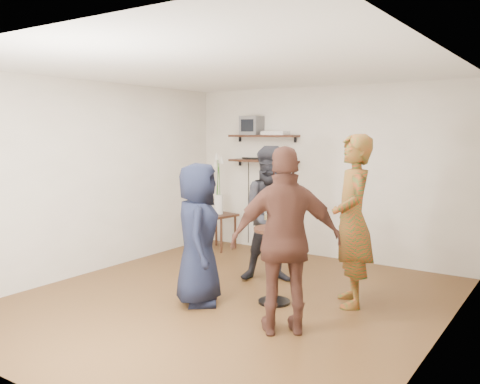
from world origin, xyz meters
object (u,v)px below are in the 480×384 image
crt_monitor (252,126)px  dvd_deck (275,133)px  person_brown (286,241)px  person_dark (274,214)px  person_navy (198,234)px  radio (268,157)px  person_plaid (352,221)px  side_table (219,220)px  drinks_table (275,255)px

crt_monitor → dvd_deck: crt_monitor is taller
crt_monitor → person_brown: bearing=-52.2°
person_dark → person_navy: person_dark is taller
dvd_deck → person_dark: (0.81, -1.44, -1.03)m
crt_monitor → person_navy: size_ratio=0.20×
radio → person_plaid: (2.11, -1.73, -0.57)m
person_brown → crt_monitor: bearing=-89.5°
crt_monitor → side_table: crt_monitor is taller
side_table → person_plaid: bearing=-25.5°
person_dark → person_plaid: bearing=-45.1°
radio → person_dark: person_dark is taller
person_dark → person_navy: 1.24m
person_dark → person_navy: size_ratio=1.10×
crt_monitor → person_plaid: bearing=-35.6°
dvd_deck → person_plaid: (1.98, -1.73, -0.95)m
drinks_table → person_navy: bearing=-145.2°
person_dark → dvd_deck: bearing=88.3°
drinks_table → person_dark: (-0.44, 0.73, 0.32)m
side_table → drinks_table: 2.75m
dvd_deck → person_navy: dvd_deck is taller
person_plaid → person_dark: (-1.17, 0.29, -0.08)m
dvd_deck → side_table: dvd_deck is taller
dvd_deck → person_navy: size_ratio=0.25×
radio → person_brown: size_ratio=0.12×
side_table → person_dark: size_ratio=0.34×
person_brown → side_table: bearing=-80.7°
person_navy → person_plaid: bearing=-91.9°
person_plaid → person_navy: person_plaid is taller
radio → person_brown: (1.90, -2.84, -0.62)m
radio → person_navy: (0.68, -2.65, -0.73)m
dvd_deck → drinks_table: size_ratio=0.47×
drinks_table → radio: bearing=122.5°
drinks_table → person_brown: 0.92m
crt_monitor → dvd_deck: size_ratio=0.80×
dvd_deck → radio: size_ratio=1.82×
drinks_table → person_brown: bearing=-52.7°
radio → person_brown: person_brown is taller
radio → person_brown: 3.47m
side_table → person_plaid: size_ratio=0.31×
crt_monitor → drinks_table: crt_monitor is taller
dvd_deck → person_brown: size_ratio=0.22×
side_table → person_navy: 2.68m
person_plaid → crt_monitor: bearing=-156.5°
side_table → drinks_table: (2.09, -1.78, 0.06)m
side_table → drinks_table: bearing=-40.5°
radio → person_dark: bearing=-56.8°
drinks_table → person_dark: size_ratio=0.49×
crt_monitor → drinks_table: (1.69, -2.17, -1.47)m
person_plaid → person_navy: 1.71m
dvd_deck → person_navy: (0.56, -2.65, -1.11)m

